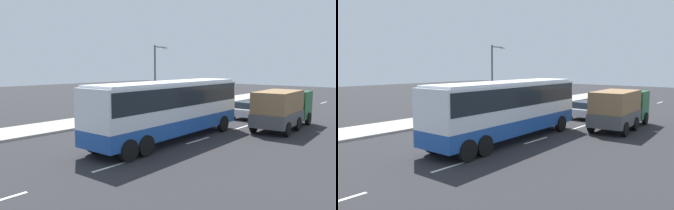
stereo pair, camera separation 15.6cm
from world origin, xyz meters
TOP-DOWN VIEW (x-y plane):
  - ground_plane at (0.00, 0.00)m, footprint 120.00×120.00m
  - sidewalk_curb at (0.00, 8.31)m, footprint 80.00×4.00m
  - lane_centreline at (4.73, -2.29)m, footprint 47.44×0.16m
  - coach_bus at (0.32, -0.92)m, footprint 12.13×3.17m
  - cargo_truck at (8.53, -4.76)m, footprint 7.28×2.95m
  - car_silver_hatch at (11.44, -0.76)m, footprint 4.14×2.06m
  - pedestrian_near_curb at (5.09, 8.21)m, footprint 0.32×0.32m
  - street_lamp at (7.79, 7.07)m, footprint 1.85×0.24m

SIDE VIEW (x-z plane):
  - ground_plane at x=0.00m, z-range 0.00..0.00m
  - lane_centreline at x=4.73m, z-range 0.00..0.01m
  - sidewalk_curb at x=0.00m, z-range 0.00..0.15m
  - car_silver_hatch at x=11.44m, z-range 0.05..1.51m
  - pedestrian_near_curb at x=5.09m, z-range 0.27..1.87m
  - cargo_truck at x=8.53m, z-range 0.15..2.97m
  - coach_bus at x=0.32m, z-range 0.43..4.07m
  - street_lamp at x=7.79m, z-range 0.67..7.00m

